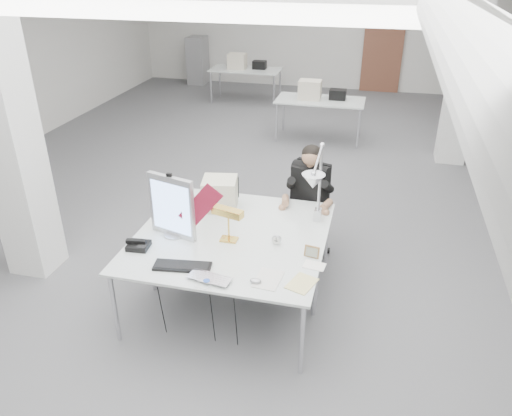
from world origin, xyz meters
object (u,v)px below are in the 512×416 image
(laptop, at_px, (207,282))
(architect_lamp, at_px, (317,189))
(desk_phone, at_px, (139,246))
(bankers_lamp, at_px, (229,225))
(desk_main, at_px, (217,261))
(monitor, at_px, (172,207))
(office_chair, at_px, (309,216))
(beige_monitor, at_px, (220,194))
(seated_person, at_px, (310,183))

(laptop, distance_m, architect_lamp, 1.36)
(laptop, bearing_deg, desk_phone, 163.57)
(bankers_lamp, relative_size, desk_phone, 1.74)
(desk_main, relative_size, monitor, 2.93)
(desk_main, height_order, office_chair, office_chair)
(office_chair, height_order, desk_phone, office_chair)
(monitor, relative_size, beige_monitor, 1.76)
(desk_phone, distance_m, beige_monitor, 1.08)
(desk_phone, relative_size, architect_lamp, 0.21)
(desk_phone, bearing_deg, office_chair, 43.52)
(office_chair, bearing_deg, seated_person, -70.29)
(seated_person, bearing_deg, desk_main, -92.18)
(monitor, bearing_deg, bankers_lamp, 19.38)
(seated_person, relative_size, laptop, 2.56)
(bankers_lamp, height_order, desk_phone, bankers_lamp)
(office_chair, xyz_separation_m, bankers_lamp, (-0.59, -1.19, 0.46))
(desk_main, relative_size, beige_monitor, 5.17)
(desk_main, bearing_deg, seated_person, 68.11)
(seated_person, distance_m, architect_lamp, 0.87)
(monitor, xyz_separation_m, bankers_lamp, (0.54, 0.04, -0.14))
(office_chair, distance_m, architect_lamp, 1.14)
(laptop, bearing_deg, desk_main, 103.50)
(office_chair, distance_m, monitor, 1.77)
(seated_person, bearing_deg, monitor, -114.05)
(desk_main, bearing_deg, desk_phone, 178.71)
(laptop, bearing_deg, office_chair, 82.17)
(monitor, bearing_deg, desk_main, -15.04)
(office_chair, distance_m, seated_person, 0.44)
(seated_person, distance_m, monitor, 1.64)
(desk_phone, bearing_deg, monitor, 47.71)
(office_chair, xyz_separation_m, seated_person, (0.00, -0.05, 0.43))
(desk_main, xyz_separation_m, laptop, (0.03, -0.35, 0.03))
(monitor, height_order, desk_phone, monitor)
(desk_main, relative_size, seated_person, 1.90)
(bankers_lamp, bearing_deg, beige_monitor, 129.44)
(desk_main, distance_m, bankers_lamp, 0.39)
(desk_main, height_order, architect_lamp, architect_lamp)
(desk_main, height_order, seated_person, seated_person)
(desk_phone, bearing_deg, seated_person, 42.57)
(desk_main, height_order, monitor, monitor)
(office_chair, relative_size, seated_person, 0.99)
(bankers_lamp, distance_m, beige_monitor, 0.68)
(monitor, height_order, architect_lamp, architect_lamp)
(laptop, xyz_separation_m, bankers_lamp, (-0.02, 0.70, 0.15))
(laptop, distance_m, beige_monitor, 1.36)
(monitor, relative_size, laptop, 1.66)
(seated_person, relative_size, beige_monitor, 2.72)
(beige_monitor, bearing_deg, office_chair, 22.72)
(monitor, height_order, beige_monitor, monitor)
(desk_main, bearing_deg, office_chair, 68.76)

